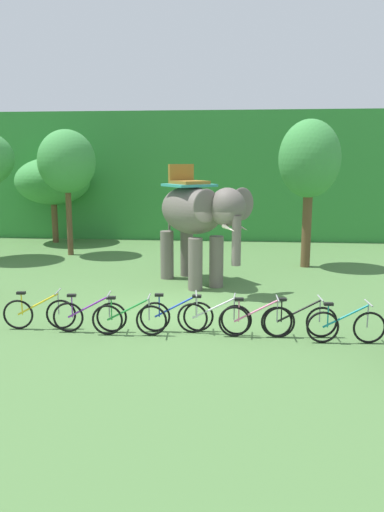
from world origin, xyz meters
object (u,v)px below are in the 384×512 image
object	(u,v)px
bike_pink	(256,321)
tree_far_left	(309,160)
bike_white	(214,318)
tree_far_right	(67,162)
bike_teal	(346,326)
tree_center	(53,181)
bike_black	(299,321)
bike_yellow	(39,313)
bike_blue	(177,315)
elephant	(196,216)
bike_purple	(90,316)
bike_green	(129,319)

from	to	relation	value
bike_pink	tree_far_left	bearing A→B (deg)	75.27
tree_far_left	bike_white	distance (m)	8.98
tree_far_right	bike_teal	distance (m)	13.81
tree_center	bike_black	xyz separation A→B (m)	(10.17, -12.40, -2.53)
tree_center	tree_far_left	xyz separation A→B (m)	(11.28, -4.66, 0.98)
tree_far_left	bike_pink	distance (m)	8.82
tree_far_right	bike_yellow	size ratio (longest dim) A/B	3.01
bike_blue	bike_black	distance (m)	2.77
elephant	bike_white	xyz separation A→B (m)	(0.79, -4.61, -1.82)
tree_center	tree_far_left	size ratio (longest dim) A/B	0.75
elephant	bike_teal	distance (m)	6.41
bike_yellow	bike_white	size ratio (longest dim) A/B	1.00
bike_black	bike_white	bearing A→B (deg)	178.76
bike_pink	bike_white	bearing A→B (deg)	172.66
bike_pink	bike_black	size ratio (longest dim) A/B	1.00
bike_yellow	bike_purple	distance (m)	1.24
tree_far_right	bike_pink	size ratio (longest dim) A/B	3.00
elephant	bike_black	bearing A→B (deg)	-59.94
tree_far_left	bike_black	bearing A→B (deg)	-98.18
tree_center	bike_purple	xyz separation A→B (m)	(5.42, -12.50, -2.53)
tree_far_right	tree_far_left	xyz separation A→B (m)	(9.49, -1.55, 0.07)
bike_yellow	bike_white	xyz separation A→B (m)	(4.09, 0.03, 0.00)
tree_far_right	bike_green	distance (m)	11.11
bike_blue	bike_white	bearing A→B (deg)	-5.71
bike_yellow	bike_teal	size ratio (longest dim) A/B	1.00
tree_center	bike_purple	size ratio (longest dim) A/B	2.36
tree_far_left	bike_pink	size ratio (longest dim) A/B	3.13
tree_far_right	bike_green	world-z (taller)	tree_far_right
bike_yellow	bike_black	world-z (taller)	same
elephant	bike_yellow	xyz separation A→B (m)	(-3.30, -4.64, -1.82)
tree_far_left	bike_white	xyz separation A→B (m)	(-3.01, -7.70, -3.51)
bike_green	bike_pink	distance (m)	2.86
bike_green	bike_purple	bearing A→B (deg)	172.19
tree_far_left	bike_yellow	world-z (taller)	tree_far_left
bike_yellow	tree_far_left	bearing A→B (deg)	47.44
bike_pink	bike_blue	bearing A→B (deg)	173.44
bike_green	bike_white	bearing A→B (deg)	8.02
tree_center	tree_far_right	size ratio (longest dim) A/B	0.79
bike_yellow	bike_blue	bearing A→B (deg)	2.13
tree_center	tree_far_left	bearing A→B (deg)	-22.44
bike_teal	bike_purple	bearing A→B (deg)	178.13
bike_white	bike_pink	xyz separation A→B (m)	(0.95, -0.12, 0.00)
bike_yellow	bike_teal	xyz separation A→B (m)	(6.96, -0.29, 0.00)
tree_center	bike_blue	bearing A→B (deg)	-58.91
tree_far_left	elephant	distance (m)	5.19
tree_far_right	bike_teal	xyz separation A→B (m)	(9.34, -9.58, -3.44)
elephant	bike_pink	bearing A→B (deg)	-69.73
bike_pink	tree_far_right	bearing A→B (deg)	128.40
tree_far_right	bike_green	xyz separation A→B (m)	(4.57, -9.52, -3.44)
tree_far_right	bike_white	xyz separation A→B (m)	(6.48, -9.25, -3.44)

